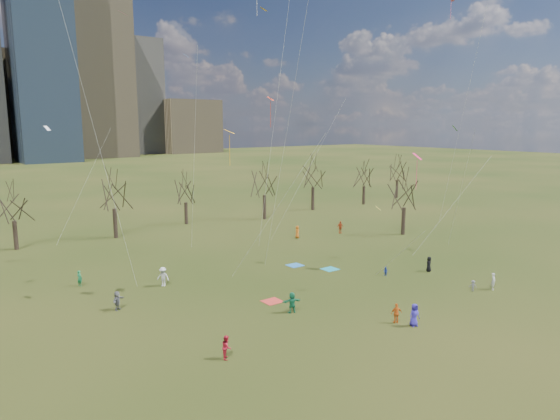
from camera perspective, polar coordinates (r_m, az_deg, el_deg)
ground at (r=41.93m, az=10.07°, el=-11.74°), size 500.00×500.00×0.00m
bare_tree_row at (r=70.42m, az=-12.44°, el=2.08°), size 113.04×29.80×9.50m
blanket_teal at (r=53.84m, az=5.73°, el=-6.73°), size 1.60×1.50×0.03m
blanket_navy at (r=54.98m, az=1.72°, el=-6.33°), size 1.60×1.50×0.03m
blanket_crimson at (r=44.26m, az=-0.89°, el=-10.39°), size 1.60×1.50×0.03m
person_0 at (r=40.27m, az=15.11°, el=-11.51°), size 0.97×0.75×1.78m
person_1 at (r=51.05m, az=23.20°, el=-7.50°), size 0.70×0.65×1.60m
person_2 at (r=34.23m, az=-6.12°, el=-15.31°), size 0.93×0.98×1.60m
person_3 at (r=50.02m, az=21.19°, el=-8.06°), size 0.71×0.78×1.05m
person_4 at (r=40.55m, az=13.16°, el=-11.42°), size 1.01×0.72×1.59m
person_5 at (r=41.53m, az=1.38°, el=-10.52°), size 1.70×0.93×1.74m
person_6 at (r=54.88m, az=16.66°, el=-5.93°), size 0.89×0.92×1.60m
person_8 at (r=52.21m, az=11.98°, el=-6.90°), size 0.37×0.47×0.95m
person_9 at (r=49.24m, az=-13.22°, el=-7.43°), size 1.30×1.36×1.86m
person_10 at (r=71.16m, az=6.90°, el=-1.95°), size 1.10×0.62×1.77m
person_11 at (r=44.25m, az=-18.09°, el=-9.81°), size 1.45×1.33×1.61m
person_12 at (r=67.75m, az=1.98°, el=-2.51°), size 0.82×0.98×1.70m
person_13 at (r=51.69m, az=-21.94°, el=-7.25°), size 0.60×0.67×1.54m
kites_airborne at (r=48.11m, az=-0.31°, el=7.89°), size 65.21×39.36×30.65m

